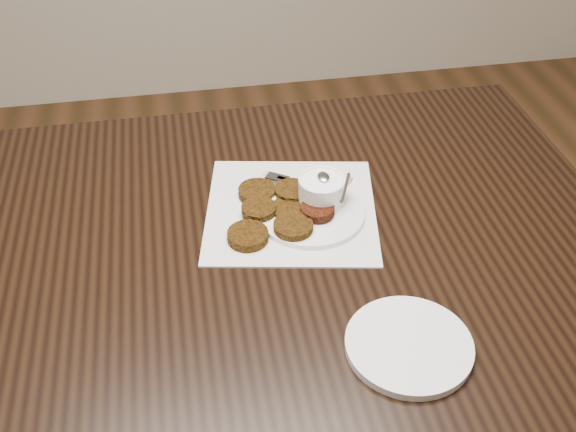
% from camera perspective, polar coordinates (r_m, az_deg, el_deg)
% --- Properties ---
extents(table, '(1.39, 0.89, 0.75)m').
position_cam_1_polar(table, '(1.41, -4.83, -14.12)').
color(table, black).
rests_on(table, floor).
extents(napkin, '(0.35, 0.35, 0.00)m').
position_cam_1_polar(napkin, '(1.20, 0.26, 0.50)').
color(napkin, white).
rests_on(napkin, table).
extents(sauce_ramekin, '(0.14, 0.14, 0.12)m').
position_cam_1_polar(sauce_ramekin, '(1.18, 2.87, 3.18)').
color(sauce_ramekin, white).
rests_on(sauce_ramekin, napkin).
extents(patty_cluster, '(0.23, 0.23, 0.02)m').
position_cam_1_polar(patty_cluster, '(1.18, -1.27, 0.45)').
color(patty_cluster, '#5D390C').
rests_on(patty_cluster, napkin).
extents(plate_with_patty, '(0.26, 0.26, 0.03)m').
position_cam_1_polar(plate_with_patty, '(1.18, 1.88, 0.52)').
color(plate_with_patty, white).
rests_on(plate_with_patty, table).
extents(plate_empty, '(0.21, 0.21, 0.01)m').
position_cam_1_polar(plate_empty, '(0.99, 10.05, -10.58)').
color(plate_empty, white).
rests_on(plate_empty, table).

